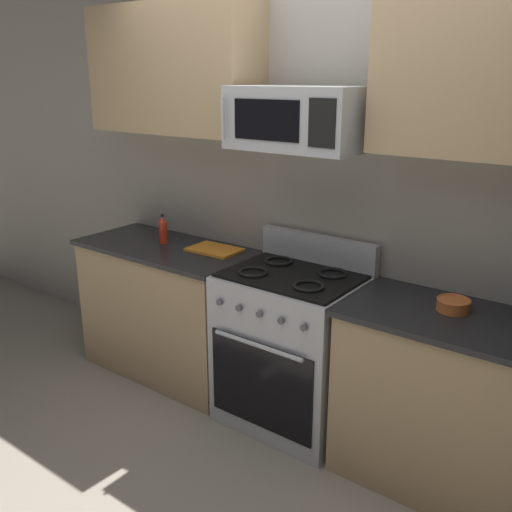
{
  "coord_description": "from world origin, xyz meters",
  "views": [
    {
      "loc": [
        1.62,
        -1.86,
        1.98
      ],
      "look_at": [
        -0.17,
        0.52,
        1.03
      ],
      "focal_mm": 39.8,
      "sensor_mm": 36.0,
      "label": 1
    }
  ],
  "objects_px": {
    "prep_bowl": "(453,304)",
    "microwave": "(299,118)",
    "bottle_hot_sauce": "(163,230)",
    "range_oven": "(291,347)",
    "cutting_board": "(215,250)"
  },
  "relations": [
    {
      "from": "cutting_board",
      "to": "bottle_hot_sauce",
      "type": "relative_size",
      "value": 1.66
    },
    {
      "from": "range_oven",
      "to": "prep_bowl",
      "type": "xyz_separation_m",
      "value": [
        0.87,
        0.06,
        0.47
      ]
    },
    {
      "from": "range_oven",
      "to": "prep_bowl",
      "type": "height_order",
      "value": "range_oven"
    },
    {
      "from": "cutting_board",
      "to": "prep_bowl",
      "type": "distance_m",
      "value": 1.54
    },
    {
      "from": "microwave",
      "to": "bottle_hot_sauce",
      "type": "relative_size",
      "value": 3.6
    },
    {
      "from": "microwave",
      "to": "prep_bowl",
      "type": "relative_size",
      "value": 4.48
    },
    {
      "from": "range_oven",
      "to": "cutting_board",
      "type": "xyz_separation_m",
      "value": [
        -0.67,
        0.11,
        0.44
      ]
    },
    {
      "from": "cutting_board",
      "to": "bottle_hot_sauce",
      "type": "xyz_separation_m",
      "value": [
        -0.39,
        -0.07,
        0.08
      ]
    },
    {
      "from": "microwave",
      "to": "cutting_board",
      "type": "xyz_separation_m",
      "value": [
        -0.67,
        0.08,
        -0.85
      ]
    },
    {
      "from": "microwave",
      "to": "prep_bowl",
      "type": "bearing_deg",
      "value": 2.17
    },
    {
      "from": "prep_bowl",
      "to": "microwave",
      "type": "bearing_deg",
      "value": -177.83
    },
    {
      "from": "bottle_hot_sauce",
      "to": "range_oven",
      "type": "bearing_deg",
      "value": -1.93
    },
    {
      "from": "cutting_board",
      "to": "bottle_hot_sauce",
      "type": "distance_m",
      "value": 0.4
    },
    {
      "from": "cutting_board",
      "to": "prep_bowl",
      "type": "xyz_separation_m",
      "value": [
        1.54,
        -0.05,
        0.02
      ]
    },
    {
      "from": "range_oven",
      "to": "prep_bowl",
      "type": "relative_size",
      "value": 6.87
    }
  ]
}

